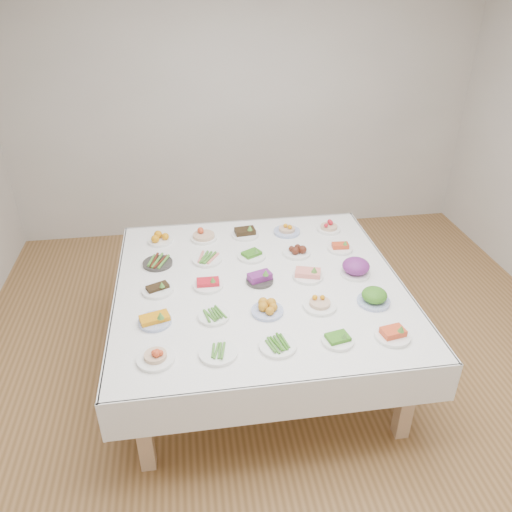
{
  "coord_description": "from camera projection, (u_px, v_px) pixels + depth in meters",
  "views": [
    {
      "loc": [
        -0.66,
        -2.78,
        2.7
      ],
      "look_at": [
        -0.2,
        0.29,
        0.88
      ],
      "focal_mm": 35.0,
      "sensor_mm": 36.0,
      "label": 1
    }
  ],
  "objects": [
    {
      "name": "room_envelope",
      "position": [
        298.0,
        137.0,
        2.89
      ],
      "size": [
        5.02,
        5.02,
        2.81
      ],
      "color": "olive",
      "rests_on": "ground"
    },
    {
      "name": "display_table",
      "position": [
        259.0,
        291.0,
        3.57
      ],
      "size": [
        2.02,
        2.02,
        0.75
      ],
      "color": "white",
      "rests_on": "ground"
    },
    {
      "name": "dish_0",
      "position": [
        155.0,
        354.0,
        2.81
      ],
      "size": [
        0.22,
        0.22,
        0.11
      ],
      "color": "white",
      "rests_on": "display_table"
    },
    {
      "name": "dish_1",
      "position": [
        218.0,
        352.0,
        2.87
      ],
      "size": [
        0.22,
        0.22,
        0.05
      ],
      "color": "white",
      "rests_on": "display_table"
    },
    {
      "name": "dish_2",
      "position": [
        278.0,
        345.0,
        2.92
      ],
      "size": [
        0.22,
        0.22,
        0.05
      ],
      "color": "white",
      "rests_on": "display_table"
    },
    {
      "name": "dish_3",
      "position": [
        338.0,
        338.0,
        2.96
      ],
      "size": [
        0.19,
        0.19,
        0.08
      ],
      "color": "white",
      "rests_on": "display_table"
    },
    {
      "name": "dish_4",
      "position": [
        393.0,
        333.0,
        2.99
      ],
      "size": [
        0.21,
        0.21,
        0.09
      ],
      "color": "white",
      "rests_on": "display_table"
    },
    {
      "name": "dish_5",
      "position": [
        155.0,
        317.0,
        3.11
      ],
      "size": [
        0.21,
        0.21,
        0.1
      ],
      "color": "#4C66B2",
      "rests_on": "display_table"
    },
    {
      "name": "dish_6",
      "position": [
        214.0,
        316.0,
        3.17
      ],
      "size": [
        0.2,
        0.2,
        0.04
      ],
      "color": "white",
      "rests_on": "display_table"
    },
    {
      "name": "dish_7",
      "position": [
        267.0,
        308.0,
        3.21
      ],
      "size": [
        0.21,
        0.21,
        0.09
      ],
      "color": "#4C66B2",
      "rests_on": "display_table"
    },
    {
      "name": "dish_8",
      "position": [
        320.0,
        302.0,
        3.25
      ],
      "size": [
        0.22,
        0.22,
        0.11
      ],
      "color": "white",
      "rests_on": "display_table"
    },
    {
      "name": "dish_9",
      "position": [
        374.0,
        295.0,
        3.29
      ],
      "size": [
        0.21,
        0.21,
        0.13
      ],
      "color": "#4C66B2",
      "rests_on": "display_table"
    },
    {
      "name": "dish_10",
      "position": [
        158.0,
        287.0,
        3.42
      ],
      "size": [
        0.22,
        0.22,
        0.09
      ],
      "color": "white",
      "rests_on": "display_table"
    },
    {
      "name": "dish_11",
      "position": [
        208.0,
        282.0,
        3.47
      ],
      "size": [
        0.21,
        0.21,
        0.09
      ],
      "color": "white",
      "rests_on": "display_table"
    },
    {
      "name": "dish_12",
      "position": [
        260.0,
        278.0,
        3.52
      ],
      "size": [
        0.19,
        0.19,
        0.09
      ],
      "color": "#302D2A",
      "rests_on": "display_table"
    },
    {
      "name": "dish_13",
      "position": [
        308.0,
        272.0,
        3.57
      ],
      "size": [
        0.22,
        0.22,
        0.1
      ],
      "color": "white",
      "rests_on": "display_table"
    },
    {
      "name": "dish_14",
      "position": [
        356.0,
        267.0,
        3.59
      ],
      "size": [
        0.21,
        0.21,
        0.13
      ],
      "color": "white",
      "rests_on": "display_table"
    },
    {
      "name": "dish_15",
      "position": [
        158.0,
        262.0,
        3.73
      ],
      "size": [
        0.24,
        0.22,
        0.06
      ],
      "color": "#302D2A",
      "rests_on": "display_table"
    },
    {
      "name": "dish_16",
      "position": [
        207.0,
        258.0,
        3.78
      ],
      "size": [
        0.25,
        0.23,
        0.06
      ],
      "color": "white",
      "rests_on": "display_table"
    },
    {
      "name": "dish_17",
      "position": [
        252.0,
        253.0,
        3.82
      ],
      "size": [
        0.22,
        0.22,
        0.09
      ],
      "color": "white",
      "rests_on": "display_table"
    },
    {
      "name": "dish_18",
      "position": [
        297.0,
        250.0,
        3.86
      ],
      "size": [
        0.21,
        0.21,
        0.09
      ],
      "color": "white",
      "rests_on": "display_table"
    },
    {
      "name": "dish_19",
      "position": [
        340.0,
        247.0,
        3.92
      ],
      "size": [
        0.19,
        0.19,
        0.08
      ],
      "color": "white",
      "rests_on": "display_table"
    },
    {
      "name": "dish_20",
      "position": [
        160.0,
        238.0,
        4.03
      ],
      "size": [
        0.2,
        0.2,
        0.09
      ],
      "color": "white",
      "rests_on": "display_table"
    },
    {
      "name": "dish_21",
      "position": [
        204.0,
        233.0,
        4.06
      ],
      "size": [
        0.21,
        0.21,
        0.12
      ],
      "color": "white",
      "rests_on": "display_table"
    },
    {
      "name": "dish_22",
      "position": [
        245.0,
        231.0,
        4.12
      ],
      "size": [
        0.22,
        0.22,
        0.1
      ],
      "color": "white",
      "rests_on": "display_table"
    },
    {
      "name": "dish_23",
      "position": [
        287.0,
        228.0,
        4.16
      ],
      "size": [
        0.22,
        0.22,
        0.11
      ],
      "color": "#4C66B2",
      "rests_on": "display_table"
    },
    {
      "name": "dish_24",
      "position": [
        329.0,
        225.0,
        4.2
      ],
      "size": [
        0.19,
        0.19,
        0.11
      ],
      "color": "white",
      "rests_on": "display_table"
    }
  ]
}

